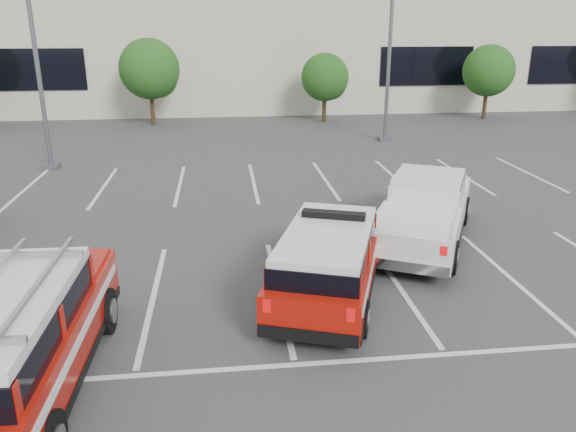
% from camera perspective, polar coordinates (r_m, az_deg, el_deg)
% --- Properties ---
extents(ground, '(120.00, 120.00, 0.00)m').
position_cam_1_polar(ground, '(12.45, -1.01, -7.61)').
color(ground, '#3A3A3D').
rests_on(ground, ground).
extents(stall_markings, '(23.00, 15.00, 0.01)m').
position_cam_1_polar(stall_markings, '(16.58, -2.59, -0.66)').
color(stall_markings, silver).
rests_on(stall_markings, ground).
extents(convention_building, '(60.00, 16.99, 13.20)m').
position_cam_1_polar(convention_building, '(42.97, -5.32, 17.77)').
color(convention_building, beige).
rests_on(convention_building, ground).
extents(tree_mid_left, '(3.37, 3.37, 4.85)m').
position_cam_1_polar(tree_mid_left, '(33.44, -13.72, 14.12)').
color(tree_mid_left, '#3F2B19').
rests_on(tree_mid_left, ground).
extents(tree_mid_right, '(2.77, 2.77, 3.99)m').
position_cam_1_polar(tree_mid_right, '(33.84, 3.90, 13.73)').
color(tree_mid_right, '#3F2B19').
rests_on(tree_mid_right, ground).
extents(tree_right, '(3.07, 3.07, 4.42)m').
position_cam_1_polar(tree_right, '(36.98, 19.79, 13.56)').
color(tree_right, '#3F2B19').
rests_on(tree_right, ground).
extents(light_pole_left, '(0.90, 0.60, 10.24)m').
position_cam_1_polar(light_pole_left, '(24.09, -24.49, 16.45)').
color(light_pole_left, '#59595E').
rests_on(light_pole_left, ground).
extents(light_pole_mid, '(0.90, 0.60, 10.24)m').
position_cam_1_polar(light_pole_mid, '(28.27, 10.38, 17.90)').
color(light_pole_mid, '#59595E').
rests_on(light_pole_mid, ground).
extents(fire_chief_suv, '(3.42, 5.36, 1.77)m').
position_cam_1_polar(fire_chief_suv, '(11.98, 4.24, -4.95)').
color(fire_chief_suv, '#9F1007').
rests_on(fire_chief_suv, ground).
extents(white_pickup, '(4.37, 5.98, 1.75)m').
position_cam_1_polar(white_pickup, '(15.40, 13.65, -0.03)').
color(white_pickup, silver).
rests_on(white_pickup, ground).
extents(ladder_suv, '(2.30, 5.59, 2.18)m').
position_cam_1_polar(ladder_suv, '(9.78, -26.55, -11.95)').
color(ladder_suv, '#9F1007').
rests_on(ladder_suv, ground).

